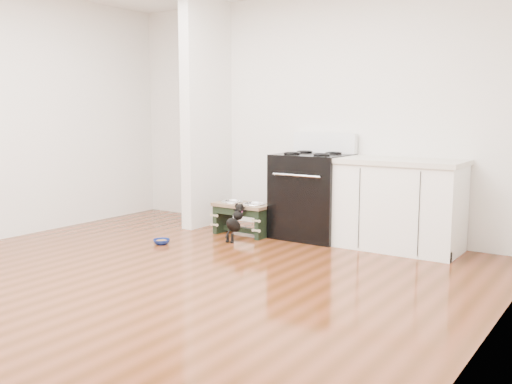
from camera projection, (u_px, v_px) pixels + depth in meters
name	position (u px, v px, depth m)	size (l,w,h in m)	color
ground	(158.00, 281.00, 4.67)	(5.00, 5.00, 0.00)	#4A230D
room_shell	(153.00, 80.00, 4.45)	(5.00, 5.00, 5.00)	silver
partition_wall	(207.00, 114.00, 6.86)	(0.15, 0.80, 2.70)	silver
oven_range	(312.00, 194.00, 6.23)	(0.76, 0.69, 1.14)	black
cabinet_run	(399.00, 205.00, 5.71)	(1.24, 0.64, 0.91)	white
dog_feeder	(243.00, 212.00, 6.39)	(0.65, 0.35, 0.37)	black
puppy	(235.00, 221.00, 6.09)	(0.11, 0.34, 0.40)	black
floor_bowl	(162.00, 242.00, 5.96)	(0.23, 0.23, 0.05)	navy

